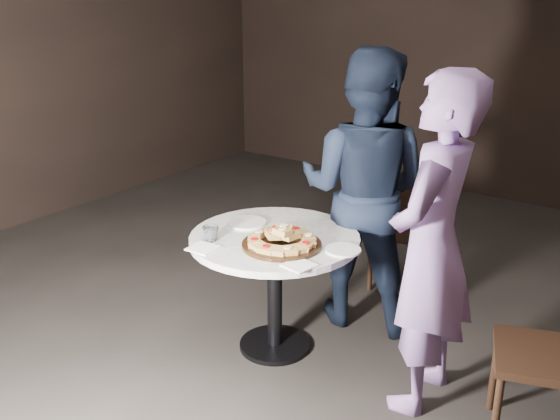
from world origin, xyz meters
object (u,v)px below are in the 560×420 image
object	(u,v)px
focaccia_pile	(282,238)
diner_teal	(432,247)
water_glass	(211,234)
diner_navy	(364,190)
table	(275,257)
serving_board	(282,245)
chair_far	(398,226)

from	to	relation	value
focaccia_pile	diner_teal	bearing A→B (deg)	11.06
water_glass	diner_navy	xyz separation A→B (m)	(0.44, 0.84, 0.10)
table	focaccia_pile	xyz separation A→B (m)	(0.11, -0.09, 0.17)
serving_board	chair_far	size ratio (longest dim) A/B	0.52
diner_teal	serving_board	bearing A→B (deg)	-81.29
focaccia_pile	diner_navy	size ratio (longest dim) A/B	0.22
table	water_glass	world-z (taller)	water_glass
water_glass	focaccia_pile	bearing A→B (deg)	24.89
focaccia_pile	diner_teal	world-z (taller)	diner_teal
focaccia_pile	chair_far	bearing A→B (deg)	84.03
chair_far	diner_teal	distance (m)	1.23
chair_far	diner_teal	size ratio (longest dim) A/B	0.48
focaccia_pile	serving_board	bearing A→B (deg)	-92.90
serving_board	diner_navy	size ratio (longest dim) A/B	0.25
diner_teal	table	bearing A→B (deg)	-89.06
serving_board	diner_navy	xyz separation A→B (m)	(0.10, 0.68, 0.13)
table	chair_far	size ratio (longest dim) A/B	1.44
diner_teal	diner_navy	bearing A→B (deg)	-132.65
table	diner_navy	distance (m)	0.68
diner_navy	focaccia_pile	bearing A→B (deg)	70.61
chair_far	diner_navy	size ratio (longest dim) A/B	0.48
serving_board	focaccia_pile	distance (m)	0.03
table	diner_navy	world-z (taller)	diner_navy
diner_navy	diner_teal	bearing A→B (deg)	128.62
table	serving_board	xyz separation A→B (m)	(0.11, -0.09, 0.14)
table	water_glass	xyz separation A→B (m)	(-0.23, -0.25, 0.17)
water_glass	diner_teal	bearing A→B (deg)	15.66
water_glass	diner_teal	xyz separation A→B (m)	(1.08, 0.30, 0.09)
table	diner_teal	distance (m)	0.89
table	diner_teal	bearing A→B (deg)	3.42
table	diner_navy	size ratio (longest dim) A/B	0.69
focaccia_pile	table	bearing A→B (deg)	140.70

